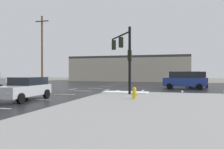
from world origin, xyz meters
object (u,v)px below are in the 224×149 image
at_px(sedan_silver, 25,88).
at_px(fire_hydrant, 134,93).
at_px(traffic_signal_mast, 124,50).
at_px(utility_pole_far, 42,49).
at_px(suv_blue, 184,80).
at_px(suv_red, 196,79).

bearing_deg(sedan_silver, fire_hydrant, 101.54).
bearing_deg(sedan_silver, traffic_signal_mast, 135.65).
bearing_deg(traffic_signal_mast, fire_hydrant, 167.72).
relative_size(sedan_silver, utility_pole_far, 0.44).
height_order(traffic_signal_mast, suv_blue, traffic_signal_mast).
relative_size(suv_blue, sedan_silver, 1.08).
bearing_deg(traffic_signal_mast, suv_blue, -66.11).
distance_m(traffic_signal_mast, suv_red, 14.43).
bearing_deg(traffic_signal_mast, suv_red, -63.01).
xyz_separation_m(traffic_signal_mast, fire_hydrant, (1.69, -4.42, -3.35)).
bearing_deg(suv_red, sedan_silver, 140.38).
bearing_deg(suv_blue, suv_red, 72.30).
xyz_separation_m(suv_red, utility_pole_far, (-22.06, -1.56, 4.38)).
xyz_separation_m(traffic_signal_mast, suv_blue, (5.43, 8.39, -2.79)).
relative_size(traffic_signal_mast, sedan_silver, 1.22).
bearing_deg(suv_blue, sedan_silver, -122.61).
bearing_deg(sedan_silver, utility_pole_far, -152.70).
bearing_deg(fire_hydrant, suv_blue, 73.70).
bearing_deg(suv_red, suv_blue, 152.51).
xyz_separation_m(suv_blue, utility_pole_far, (-20.45, 2.34, 4.38)).
height_order(fire_hydrant, suv_blue, suv_blue).
height_order(suv_blue, sedan_silver, suv_blue).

